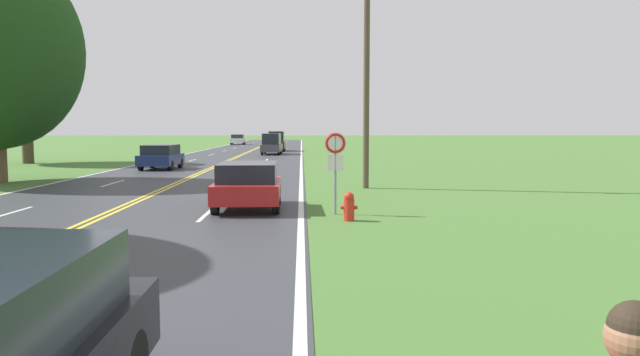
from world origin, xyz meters
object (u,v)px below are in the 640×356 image
(tree_left_verge, at_px, (24,64))
(car_maroon_van_receding, at_px, (277,141))
(car_dark_blue_hatchback_mid_near, at_px, (161,156))
(traffic_sign, at_px, (335,153))
(car_white_sedan_distant, at_px, (238,139))
(fire_hydrant, at_px, (349,206))
(car_red_hatchback_approaching, at_px, (248,184))
(car_dark_grey_van_mid_far, at_px, (272,144))

(tree_left_verge, xyz_separation_m, car_maroon_van_receding, (16.07, 20.91, -5.66))
(tree_left_verge, bearing_deg, car_dark_blue_hatchback_mid_near, -29.74)
(traffic_sign, xyz_separation_m, car_white_sedan_distant, (-10.38, 69.26, -0.92))
(tree_left_verge, bearing_deg, car_white_sedan_distant, 78.48)
(fire_hydrant, relative_size, car_maroon_van_receding, 0.16)
(tree_left_verge, height_order, car_dark_blue_hatchback_mid_near, tree_left_verge)
(car_red_hatchback_approaching, bearing_deg, traffic_sign, 64.33)
(car_red_hatchback_approaching, bearing_deg, fire_hydrant, 50.25)
(car_white_sedan_distant, bearing_deg, car_red_hatchback_approaching, -174.50)
(car_white_sedan_distant, bearing_deg, car_dark_blue_hatchback_mid_near, -179.72)
(fire_hydrant, xyz_separation_m, car_maroon_van_receding, (-3.86, 45.89, 0.67))
(car_white_sedan_distant, bearing_deg, car_dark_grey_van_mid_far, -169.36)
(traffic_sign, height_order, car_dark_grey_van_mid_far, traffic_sign)
(car_dark_blue_hatchback_mid_near, relative_size, car_maroon_van_receding, 0.79)
(car_red_hatchback_approaching, relative_size, car_white_sedan_distant, 0.83)
(car_red_hatchback_approaching, bearing_deg, car_dark_blue_hatchback_mid_near, -159.44)
(traffic_sign, relative_size, car_white_sedan_distant, 0.54)
(traffic_sign, distance_m, car_dark_grey_van_mid_far, 37.12)
(car_red_hatchback_approaching, height_order, car_white_sedan_distant, car_white_sedan_distant)
(car_dark_grey_van_mid_far, height_order, car_maroon_van_receding, car_maroon_van_receding)
(car_dark_blue_hatchback_mid_near, relative_size, car_white_sedan_distant, 0.87)
(car_dark_grey_van_mid_far, bearing_deg, fire_hydrant, 7.81)
(tree_left_verge, bearing_deg, car_dark_grey_van_mid_far, 39.26)
(traffic_sign, distance_m, car_white_sedan_distant, 70.04)
(car_dark_blue_hatchback_mid_near, bearing_deg, traffic_sign, -150.97)
(car_white_sedan_distant, bearing_deg, tree_left_verge, 167.39)
(car_red_hatchback_approaching, xyz_separation_m, car_maroon_van_receding, (-1.05, 43.65, 0.31))
(traffic_sign, height_order, car_red_hatchback_approaching, traffic_sign)
(tree_left_verge, distance_m, car_white_sedan_distant, 46.68)
(fire_hydrant, relative_size, car_white_sedan_distant, 0.18)
(traffic_sign, height_order, tree_left_verge, tree_left_verge)
(fire_hydrant, distance_m, car_white_sedan_distant, 71.16)
(car_dark_grey_van_mid_far, relative_size, car_white_sedan_distant, 1.11)
(fire_hydrant, height_order, car_maroon_van_receding, car_maroon_van_receding)
(fire_hydrant, xyz_separation_m, car_dark_blue_hatchback_mid_near, (-9.45, 19.00, 0.38))
(car_dark_grey_van_mid_far, bearing_deg, car_red_hatchback_approaching, 3.72)
(fire_hydrant, distance_m, traffic_sign, 1.74)
(car_dark_blue_hatchback_mid_near, height_order, car_maroon_van_receding, car_maroon_van_receding)
(traffic_sign, bearing_deg, car_white_sedan_distant, 98.53)
(fire_hydrant, distance_m, car_red_hatchback_approaching, 3.61)
(car_red_hatchback_approaching, relative_size, car_dark_grey_van_mid_far, 0.75)
(fire_hydrant, bearing_deg, car_white_sedan_distant, 98.63)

